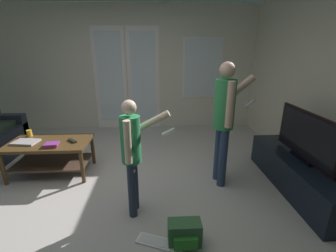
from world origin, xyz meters
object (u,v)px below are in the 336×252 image
Objects in this scene: person_adult at (225,115)px; cup_near_edge at (29,133)px; backpack at (185,234)px; coffee_table at (50,150)px; flat_screen_tv at (306,137)px; tv_stand at (299,174)px; person_child at (132,149)px; laptop_closed at (26,142)px; tv_remote_black at (72,141)px; book_stack at (52,145)px; loose_keyboard at (160,243)px.

person_adult reaches higher than cup_near_edge.
coffee_table is at bearing 141.69° from backpack.
tv_stand is at bearing -65.71° from flat_screen_tv.
backpack is at bearing -44.23° from person_child.
person_child is 1.77m from laptop_closed.
cup_near_edge is at bearing 167.69° from flat_screen_tv.
coffee_table is 6.29× the size of tv_remote_black.
laptop_closed is (-3.53, 0.54, 0.29)m from tv_stand.
coffee_table is 0.25m from book_stack.
flat_screen_tv is at bearing -7.28° from book_stack.
cup_near_edge is (-2.08, 1.58, 0.42)m from backpack.
cup_near_edge is (-3.60, 0.79, -0.18)m from flat_screen_tv.
person_adult is 1.22m from person_child.
tv_remote_black reaches higher than backpack.
coffee_table is 2.34× the size of loose_keyboard.
loose_keyboard is at bearing 178.38° from backpack.
tv_remote_black reaches higher than loose_keyboard.
coffee_table is 0.63× the size of tv_stand.
tv_stand is at bearing -0.62° from laptop_closed.
tv_stand is 1.93m from loose_keyboard.
flat_screen_tv is (3.24, -0.56, 0.36)m from coffee_table.
coffee_table is at bearing -136.87° from tv_remote_black.
person_adult is at bearing 35.66° from tv_remote_black.
backpack is at bearing -25.47° from laptop_closed.
loose_keyboard is at bearing -40.68° from book_stack.
coffee_table reaches higher than backpack.
loose_keyboard is 1.89m from book_stack.
cup_near_edge is at bearing 139.66° from loose_keyboard.
person_child is at bearing -32.84° from book_stack.
backpack is 2.04m from book_stack.
backpack is (-0.60, -1.01, -0.82)m from person_adult.
person_adult is at bearing -8.48° from coffee_table.
backpack is at bearing 1.22° from tv_remote_black.
laptop_closed is at bearing 171.30° from tv_stand.
tv_stand is 9.38× the size of book_stack.
book_stack reaches higher than backpack.
person_adult reaches higher than loose_keyboard.
cup_near_edge reaches higher than book_stack.
flat_screen_tv is 2.03m from person_child.
person_child is 12.91× the size of cup_near_edge.
person_child is (-1.08, -0.54, -0.18)m from person_adult.
tv_remote_black is 0.26m from book_stack.
laptop_closed is 1.81× the size of tv_remote_black.
backpack is (0.48, -0.47, -0.64)m from person_child.
loose_keyboard is at bearing -155.88° from tv_stand.
laptop_closed is at bearing -74.20° from cup_near_edge.
book_stack is (-3.13, 0.40, 0.30)m from tv_stand.
person_adult is at bearing 166.72° from tv_stand.
loose_keyboard is 2.54× the size of book_stack.
person_child is at bearing 1.37° from tv_remote_black.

